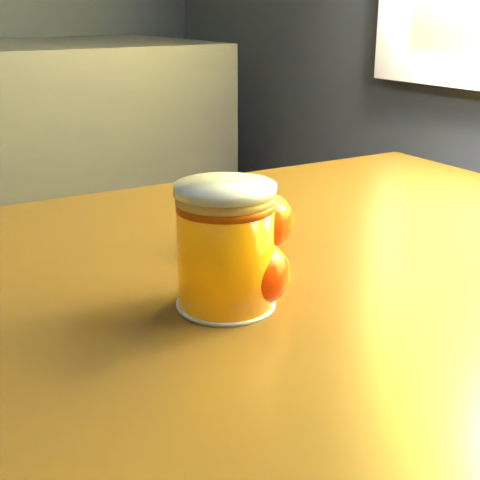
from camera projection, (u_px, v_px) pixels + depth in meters
table at (265, 345)px, 0.71m from camera, size 1.02×0.73×0.74m
juice_glass at (225, 247)px, 0.57m from camera, size 0.09×0.09×0.11m
orange_front at (253, 273)px, 0.58m from camera, size 0.09×0.09×0.06m
orange_back at (262, 220)px, 0.72m from camera, size 0.09×0.09×0.06m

